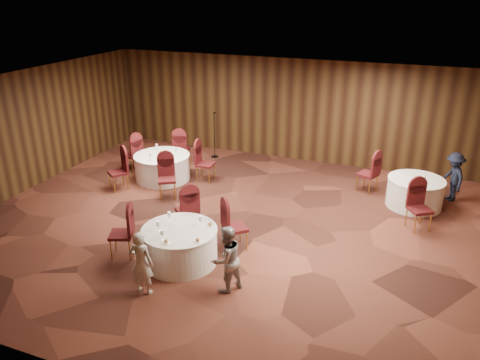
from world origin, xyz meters
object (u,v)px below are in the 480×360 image
(man_c, at_px, (453,177))
(table_right, at_px, (415,192))
(table_left, at_px, (162,167))
(mic_stand, at_px, (215,144))
(woman_b, at_px, (226,259))
(woman_a, at_px, (141,263))
(table_main, at_px, (180,245))

(man_c, bearing_deg, table_right, -73.50)
(table_left, xyz_separation_m, man_c, (7.77, 1.50, 0.28))
(mic_stand, height_order, woman_b, mic_stand)
(table_right, bearing_deg, woman_a, -128.11)
(table_left, bearing_deg, mic_stand, 74.71)
(table_main, xyz_separation_m, man_c, (5.19, 5.24, 0.28))
(table_main, relative_size, woman_b, 1.18)
(woman_a, bearing_deg, man_c, -131.81)
(table_left, bearing_deg, table_main, -55.39)
(table_right, height_order, mic_stand, mic_stand)
(table_main, height_order, table_left, same)
(mic_stand, xyz_separation_m, man_c, (7.14, -0.79, 0.22))
(woman_b, distance_m, man_c, 6.98)
(table_left, distance_m, man_c, 7.91)
(mic_stand, bearing_deg, table_main, -72.04)
(mic_stand, height_order, man_c, mic_stand)
(table_left, xyz_separation_m, table_right, (6.89, 0.77, 0.00))
(table_right, height_order, woman_b, woman_b)
(table_main, distance_m, mic_stand, 6.33)
(table_main, bearing_deg, table_left, 124.61)
(table_main, bearing_deg, table_right, 46.28)
(mic_stand, bearing_deg, man_c, -6.30)
(table_right, distance_m, man_c, 1.17)
(table_right, xyz_separation_m, man_c, (0.88, 0.73, 0.28))
(table_left, distance_m, woman_a, 5.48)
(table_right, distance_m, woman_a, 7.22)
(table_left, relative_size, table_right, 1.14)
(table_right, xyz_separation_m, mic_stand, (-6.26, 1.52, 0.05))
(table_right, distance_m, woman_b, 5.90)
(woman_b, relative_size, man_c, 1.00)
(table_right, relative_size, woman_b, 1.08)
(man_c, bearing_deg, table_left, -102.26)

